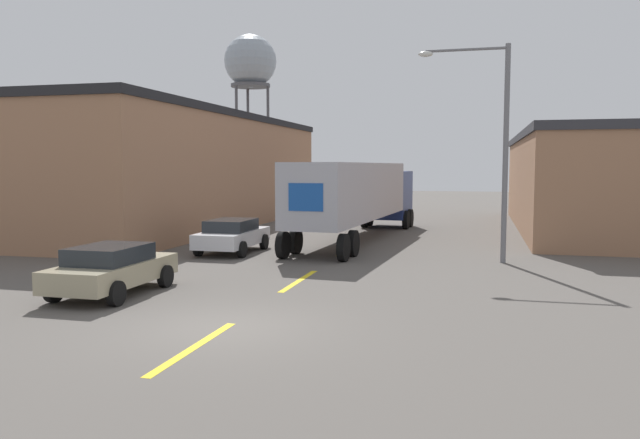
% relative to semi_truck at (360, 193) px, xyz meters
% --- Properties ---
extents(ground_plane, '(160.00, 160.00, 0.00)m').
position_rel_semi_truck_xyz_m(ground_plane, '(0.21, -17.54, -2.33)').
color(ground_plane, '#56514C').
extents(road_centerline, '(0.20, 18.85, 0.01)m').
position_rel_semi_truck_xyz_m(road_centerline, '(0.21, -11.59, -2.32)').
color(road_centerline, yellow).
rests_on(road_centerline, ground_plane).
extents(warehouse_left, '(12.81, 27.78, 6.77)m').
position_rel_semi_truck_xyz_m(warehouse_left, '(-13.78, 4.57, 1.06)').
color(warehouse_left, '#9E7051').
rests_on(warehouse_left, ground_plane).
extents(semi_truck, '(3.81, 16.38, 3.78)m').
position_rel_semi_truck_xyz_m(semi_truck, '(0.00, 0.00, 0.00)').
color(semi_truck, navy).
rests_on(semi_truck, ground_plane).
extents(parked_car_left_near, '(2.10, 4.25, 1.41)m').
position_rel_semi_truck_xyz_m(parked_car_left_near, '(-4.33, -14.93, -1.57)').
color(parked_car_left_near, tan).
rests_on(parked_car_left_near, ground_plane).
extents(parked_car_left_far, '(2.10, 4.25, 1.41)m').
position_rel_semi_truck_xyz_m(parked_car_left_far, '(-4.33, -6.06, -1.57)').
color(parked_car_left_far, silver).
rests_on(parked_car_left_far, ground_plane).
extents(water_tower, '(5.19, 5.19, 16.66)m').
position_rel_semi_truck_xyz_m(water_tower, '(-16.64, 29.04, 11.51)').
color(water_tower, '#47474C').
rests_on(water_tower, ground_plane).
extents(street_lamp, '(3.38, 0.32, 8.11)m').
position_rel_semi_truck_xyz_m(street_lamp, '(6.19, -6.10, 2.46)').
color(street_lamp, slate).
rests_on(street_lamp, ground_plane).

